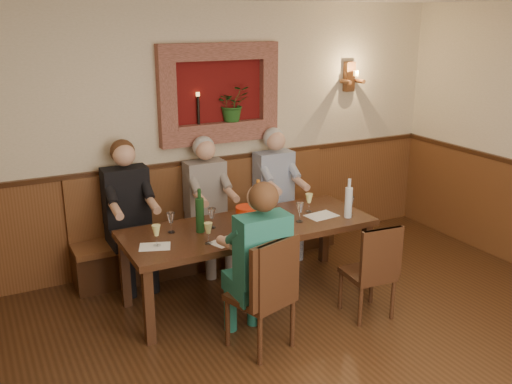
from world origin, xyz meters
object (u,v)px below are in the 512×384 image
spittoon_bucket (247,219)px  water_bottle (348,202)px  bench (211,234)px  chair_near_right (368,289)px  chair_near_left (262,315)px  wine_bottle_green_b (200,214)px  dining_table (249,232)px  wine_bottle_green_a (258,205)px  person_bench_mid (209,215)px  person_bench_right (277,203)px  person_chair_front (257,278)px  person_bench_left (130,226)px

spittoon_bucket → water_bottle: size_ratio=0.62×
bench → chair_near_right: size_ratio=3.33×
chair_near_left → wine_bottle_green_b: bearing=83.6°
dining_table → water_bottle: 1.02m
wine_bottle_green_a → water_bottle: 0.90m
person_bench_mid → person_bench_right: size_ratio=0.99×
bench → spittoon_bucket: bearing=-94.9°
dining_table → person_bench_right: size_ratio=1.65×
chair_near_left → person_bench_mid: size_ratio=0.70×
bench → chair_near_left: bearing=-99.8°
person_chair_front → water_bottle: 1.42m
person_bench_mid → chair_near_right: bearing=-62.3°
chair_near_left → person_bench_mid: bearing=64.6°
person_chair_front → spittoon_bucket: size_ratio=5.90×
person_chair_front → wine_bottle_green_a: (0.42, 0.80, 0.33)m
bench → person_bench_mid: (-0.06, -0.11, 0.27)m
chair_near_right → person_bench_left: bearing=141.1°
bench → wine_bottle_green_b: bearing=-118.0°
bench → spittoon_bucket: 1.23m
dining_table → person_bench_right: person_bench_right is taller
bench → wine_bottle_green_a: 1.11m
person_bench_right → wine_bottle_green_a: bearing=-129.6°
spittoon_bucket → dining_table: bearing=58.8°
person_bench_left → water_bottle: bearing=-30.0°
person_bench_mid → person_chair_front: (-0.25, -1.61, 0.00)m
wine_bottle_green_a → water_bottle: (0.86, -0.27, -0.02)m
wine_bottle_green_a → chair_near_right: bearing=-50.1°
person_bench_right → water_bottle: (0.18, -1.09, 0.31)m
person_chair_front → spittoon_bucket: 0.71m
chair_near_left → wine_bottle_green_a: bearing=47.3°
bench → wine_bottle_green_a: size_ratio=7.03×
person_bench_right → wine_bottle_green_a: (-0.68, -0.82, 0.32)m
person_bench_mid → spittoon_bucket: size_ratio=5.88×
wine_bottle_green_a → person_bench_right: bearing=50.4°
person_chair_front → spittoon_bucket: person_chair_front is taller
dining_table → wine_bottle_green_a: (0.11, 0.02, 0.25)m
bench → person_bench_right: 0.84m
dining_table → person_bench_left: (-0.92, 0.84, -0.06)m
person_bench_left → person_bench_right: size_ratio=1.02×
person_bench_left → wine_bottle_green_a: size_ratio=3.49×
chair_near_left → chair_near_right: chair_near_left is taller
chair_near_left → spittoon_bucket: size_ratio=4.11×
person_bench_left → person_chair_front: bearing=-69.4°
person_bench_mid → person_bench_right: bearing=-0.0°
chair_near_right → person_bench_right: 1.69m
person_bench_right → wine_bottle_green_b: 1.52m
dining_table → spittoon_bucket: (-0.10, -0.16, 0.20)m
person_bench_left → bench: bearing=6.7°
person_bench_left → person_bench_mid: (0.86, 0.00, -0.02)m
dining_table → spittoon_bucket: bearing=-121.2°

